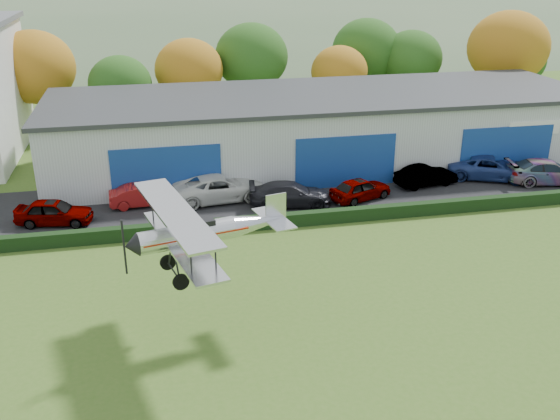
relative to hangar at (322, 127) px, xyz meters
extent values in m
plane|color=#3C611E|center=(-5.00, -27.98, -2.66)|extent=(300.00, 300.00, 0.00)
cube|color=black|center=(-2.00, -6.98, -2.63)|extent=(48.00, 9.00, 0.05)
cube|color=black|center=(-2.00, -11.78, -2.26)|extent=(46.00, 0.60, 0.80)
cube|color=#B2B7BC|center=(0.00, 0.02, -0.16)|extent=(40.00, 12.00, 5.00)
cube|color=#2D3033|center=(0.00, 0.02, 2.49)|extent=(40.60, 12.60, 0.30)
cube|color=navy|center=(-12.00, -6.03, -0.86)|extent=(7.00, 0.12, 3.60)
cube|color=navy|center=(0.00, -6.03, -0.86)|extent=(7.00, 0.12, 3.60)
cube|color=navy|center=(12.00, -6.03, -0.86)|extent=(7.00, 0.12, 3.60)
cylinder|color=#3D2614|center=(-22.00, 12.02, -1.08)|extent=(0.36, 0.36, 3.15)
ellipsoid|color=#9D5913|center=(-22.00, 12.02, 3.37)|extent=(6.84, 6.84, 6.16)
cylinder|color=#3D2614|center=(-15.00, 10.02, -1.43)|extent=(0.36, 0.36, 2.45)
ellipsoid|color=#1E4C14|center=(-15.00, 10.02, 2.03)|extent=(5.32, 5.32, 4.79)
cylinder|color=#3D2614|center=(-9.00, 12.02, -1.26)|extent=(0.36, 0.36, 2.80)
ellipsoid|color=#9D5913|center=(-9.00, 12.02, 2.70)|extent=(6.08, 6.08, 5.47)
cylinder|color=#3D2614|center=(-3.00, 14.02, -1.08)|extent=(0.36, 0.36, 3.15)
ellipsoid|color=#1E4C14|center=(-3.00, 14.02, 3.37)|extent=(6.84, 6.84, 6.16)
cylinder|color=#3D2614|center=(5.00, 12.02, -1.43)|extent=(0.36, 0.36, 2.45)
ellipsoid|color=#9D5913|center=(5.00, 12.02, 2.03)|extent=(5.32, 5.32, 4.79)
cylinder|color=#3D2614|center=(13.00, 14.02, -1.26)|extent=(0.36, 0.36, 2.80)
ellipsoid|color=#1E4C14|center=(13.00, 14.02, 2.70)|extent=(6.08, 6.08, 5.47)
cylinder|color=#3D2614|center=(21.00, 10.02, -0.91)|extent=(0.36, 0.36, 3.50)
ellipsoid|color=#9D5913|center=(21.00, 10.02, 4.04)|extent=(7.60, 7.60, 6.84)
cylinder|color=#3D2614|center=(25.00, 14.02, -1.43)|extent=(0.36, 0.36, 2.45)
ellipsoid|color=#1E4C14|center=(25.00, 14.02, 2.03)|extent=(5.32, 5.32, 4.79)
cylinder|color=#3D2614|center=(9.00, 16.02, -1.08)|extent=(0.36, 0.36, 3.15)
ellipsoid|color=#1E4C14|center=(9.00, 16.02, 3.37)|extent=(6.84, 6.84, 6.16)
ellipsoid|color=#4C6642|center=(15.00, 112.02, -18.06)|extent=(320.00, 196.00, 56.00)
ellipsoid|color=#4C6642|center=(85.00, 112.02, -12.56)|extent=(240.00, 126.00, 36.00)
imported|color=gray|center=(-18.76, -8.63, -1.85)|extent=(4.69, 2.55, 1.51)
imported|color=maroon|center=(-13.58, -6.78, -1.91)|extent=(4.31, 1.73, 1.39)
imported|color=silver|center=(-8.69, -6.81, -1.77)|extent=(6.27, 3.42, 1.67)
imported|color=black|center=(-4.46, -8.64, -1.85)|extent=(5.44, 2.84, 1.51)
imported|color=gray|center=(0.21, -8.61, -1.88)|extent=(4.59, 3.14, 1.45)
imported|color=gray|center=(5.49, -7.05, -1.89)|extent=(4.56, 2.28, 1.43)
imported|color=navy|center=(10.52, -6.60, -1.79)|extent=(6.48, 4.80, 1.64)
imported|color=gray|center=(14.00, -8.30, -1.78)|extent=(6.03, 3.33, 1.66)
cylinder|color=silver|center=(-11.74, -21.78, 1.84)|extent=(4.02, 1.79, 0.93)
cone|color=silver|center=(-8.73, -21.08, 1.84)|extent=(2.42, 1.42, 0.93)
cone|color=black|center=(-13.89, -22.29, 1.84)|extent=(0.71, 1.02, 0.93)
cube|color=#A11E09|center=(-11.44, -21.71, 1.89)|extent=(4.43, 1.91, 0.06)
cube|color=black|center=(-11.23, -21.67, 2.27)|extent=(1.34, 0.88, 0.26)
cube|color=silver|center=(-11.94, -21.83, 1.53)|extent=(2.94, 7.51, 0.10)
cube|color=silver|center=(-12.14, -21.88, 2.92)|extent=(3.14, 7.94, 0.10)
cylinder|color=black|center=(-11.78, -24.54, 2.23)|extent=(0.07, 0.07, 1.34)
cylinder|color=black|center=(-10.88, -24.33, 2.23)|extent=(0.07, 0.07, 1.34)
cylinder|color=black|center=(-13.00, -19.33, 2.23)|extent=(0.07, 0.07, 1.34)
cylinder|color=black|center=(-12.10, -19.12, 2.23)|extent=(0.07, 0.07, 1.34)
cylinder|color=black|center=(-12.05, -22.23, 2.56)|extent=(0.11, 0.23, 0.77)
cylinder|color=black|center=(-12.22, -21.53, 2.56)|extent=(0.11, 0.23, 0.77)
cylinder|color=black|center=(-12.24, -22.35, 0.96)|extent=(0.23, 0.71, 1.26)
cylinder|color=black|center=(-12.44, -21.50, 0.96)|extent=(0.23, 0.71, 1.26)
cylinder|color=black|center=(-12.34, -21.92, 0.34)|extent=(0.52, 1.92, 0.07)
cylinder|color=black|center=(-12.13, -22.83, 0.34)|extent=(0.67, 0.29, 0.66)
cylinder|color=black|center=(-12.55, -21.02, 0.34)|extent=(0.67, 0.29, 0.66)
cylinder|color=black|center=(-8.03, -20.91, 1.58)|extent=(0.38, 0.15, 0.43)
cube|color=silver|center=(-8.03, -20.91, 1.89)|extent=(1.51, 2.82, 0.06)
cube|color=silver|center=(-7.93, -20.89, 2.40)|extent=(0.92, 0.27, 1.13)
cube|color=black|center=(-14.16, -22.35, 1.84)|extent=(0.09, 0.13, 2.27)
camera|label=1|loc=(-12.84, -44.67, 12.19)|focal=40.08mm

